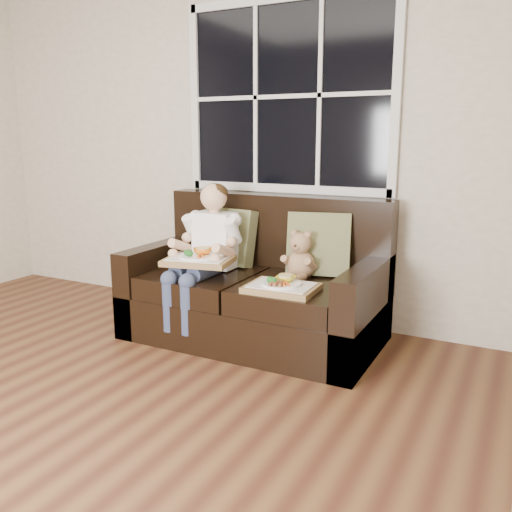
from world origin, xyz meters
The scene contains 8 objects.
window_back centered at (0.57, 2.48, 1.65)m, with size 1.62×0.04×1.37m.
loveseat centered at (0.57, 2.02, 0.31)m, with size 1.70×0.92×0.96m.
pillow_left centered at (0.25, 2.17, 0.65)m, with size 0.43×0.23×0.42m.
pillow_right centered at (0.95, 2.17, 0.66)m, with size 0.46×0.29×0.43m.
child centered at (0.24, 1.89, 0.66)m, with size 0.41×0.61×0.93m.
teddy_bear centered at (0.87, 2.03, 0.58)m, with size 0.20×0.25×0.33m.
tray_left centered at (0.27, 1.74, 0.58)m, with size 0.50×0.42×0.10m.
tray_right centered at (0.90, 1.69, 0.48)m, with size 0.44×0.34×0.10m.
Camera 1 is at (2.21, -1.20, 1.37)m, focal length 38.00 mm.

